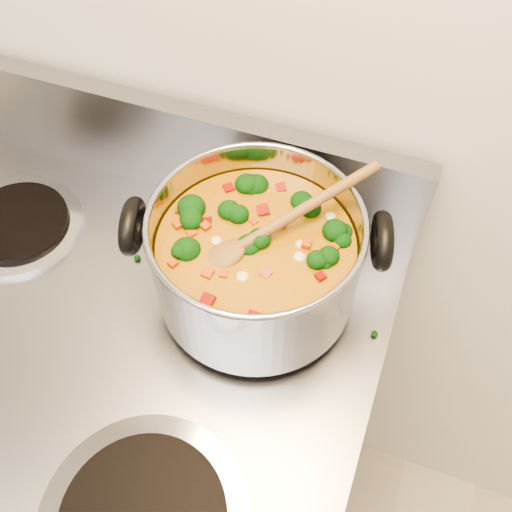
# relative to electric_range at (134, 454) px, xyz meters

# --- Properties ---
(electric_range) EXTENTS (0.76, 0.69, 1.08)m
(electric_range) POSITION_rel_electric_range_xyz_m (0.00, 0.00, 0.00)
(electric_range) COLOR gray
(electric_range) RESTS_ON ground
(stockpot) EXTENTS (0.33, 0.26, 0.16)m
(stockpot) POSITION_rel_electric_range_xyz_m (0.19, 0.16, 0.54)
(stockpot) COLOR #A3A3AB
(stockpot) RESTS_ON electric_range
(wooden_spoon) EXTENTS (0.18, 0.20, 0.08)m
(wooden_spoon) POSITION_rel_electric_range_xyz_m (0.20, 0.17, 0.58)
(wooden_spoon) COLOR brown
(wooden_spoon) RESTS_ON stockpot
(cooktop_crumbs) EXTENTS (0.34, 0.29, 0.01)m
(cooktop_crumbs) POSITION_rel_electric_range_xyz_m (0.12, 0.21, 0.46)
(cooktop_crumbs) COLOR black
(cooktop_crumbs) RESTS_ON electric_range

